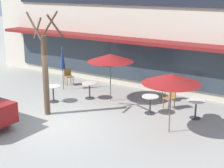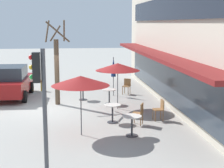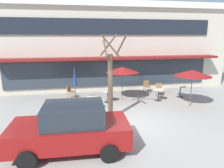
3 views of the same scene
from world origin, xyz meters
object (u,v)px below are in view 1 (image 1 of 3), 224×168
Objects in this scene: cafe_chair_2 at (168,89)px; street_tree at (45,69)px; cafe_table_streetside at (90,88)px; cafe_chair_0 at (170,97)px; patio_umbrella_green_folded at (110,58)px; patio_umbrella_cream_folded at (62,58)px; cafe_chair_1 at (68,75)px; cafe_table_mid_patio at (53,91)px; patio_umbrella_corner_open at (172,79)px; cafe_table_near_wall at (196,106)px; cafe_table_by_tree at (150,102)px.

street_tree is at bearing -128.37° from cafe_chair_2.
cafe_table_streetside is 3.83m from cafe_chair_0.
patio_umbrella_green_folded is 1.00× the size of patio_umbrella_cream_folded.
cafe_chair_1 is at bearing 175.18° from cafe_chair_0.
cafe_table_mid_patio is 6.04m from patio_umbrella_corner_open.
cafe_table_near_wall is at bearing 13.80° from cafe_table_mid_patio.
patio_umbrella_green_folded is (2.10, 1.57, 1.51)m from cafe_table_mid_patio.
cafe_table_mid_patio is 0.85× the size of cafe_chair_1.
patio_umbrella_green_folded is 3.18m from cafe_chair_0.
cafe_chair_0 is at bearing 40.10° from street_tree.
cafe_table_streetside is 0.18× the size of street_tree.
patio_umbrella_corner_open is 2.47× the size of cafe_chair_0.
cafe_table_mid_patio is 2.26m from patio_umbrella_cream_folded.
patio_umbrella_corner_open is (4.72, -1.58, 1.51)m from cafe_table_streetside.
patio_umbrella_corner_open is 5.09m from street_tree.
cafe_table_mid_patio is 0.85× the size of cafe_chair_2.
patio_umbrella_cream_folded is 2.47× the size of cafe_chair_0.
street_tree reaches higher than patio_umbrella_cream_folded.
patio_umbrella_green_folded is (-2.30, 0.54, 1.51)m from cafe_table_by_tree.
street_tree reaches higher than cafe_table_streetside.
cafe_chair_0 is (5.76, 0.31, -1.10)m from patio_umbrella_cream_folded.
patio_umbrella_cream_folded reaches higher than cafe_chair_2.
patio_umbrella_green_folded is 0.52× the size of street_tree.
patio_umbrella_green_folded is at bearing -169.92° from cafe_chair_0.
cafe_chair_0 reaches higher than cafe_table_mid_patio.
street_tree is (-3.46, -4.37, 1.40)m from cafe_chair_2.
cafe_table_by_tree is at bearing -4.32° from cafe_table_streetside.
cafe_chair_1 is at bearing -175.08° from cafe_chair_2.
cafe_table_streetside is at bearing -163.61° from patio_umbrella_green_folded.
patio_umbrella_corner_open is (5.84, -0.30, 1.51)m from cafe_table_mid_patio.
patio_umbrella_cream_folded is 7.05m from patio_umbrella_corner_open.
cafe_table_by_tree is 0.35× the size of patio_umbrella_corner_open.
patio_umbrella_cream_folded is 2.47× the size of cafe_chair_1.
patio_umbrella_green_folded is 2.47× the size of cafe_chair_0.
patio_umbrella_green_folded reaches higher than cafe_chair_0.
patio_umbrella_corner_open reaches higher than cafe_table_streetside.
cafe_chair_1 is 1.00× the size of cafe_chair_2.
cafe_chair_1 reaches higher than cafe_table_streetside.
street_tree is (-1.24, -2.88, -0.10)m from patio_umbrella_green_folded.
cafe_chair_2 is at bearing 114.43° from patio_umbrella_corner_open.
cafe_table_near_wall is at bearing -1.89° from patio_umbrella_cream_folded.
cafe_chair_0 is (3.75, 0.78, 0.01)m from cafe_table_streetside.
cafe_table_streetside is 0.35× the size of patio_umbrella_green_folded.
cafe_chair_0 is 1.00× the size of cafe_chair_2.
cafe_table_by_tree is 2.80m from patio_umbrella_green_folded.
cafe_table_mid_patio is at bearing -166.20° from cafe_table_near_wall.
patio_umbrella_corner_open is at bearing -100.76° from cafe_table_near_wall.
cafe_chair_2 is at bearing 14.03° from patio_umbrella_cream_folded.
patio_umbrella_green_folded is (0.98, 0.29, 1.51)m from cafe_table_streetside.
patio_umbrella_green_folded and patio_umbrella_cream_folded have the same top height.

